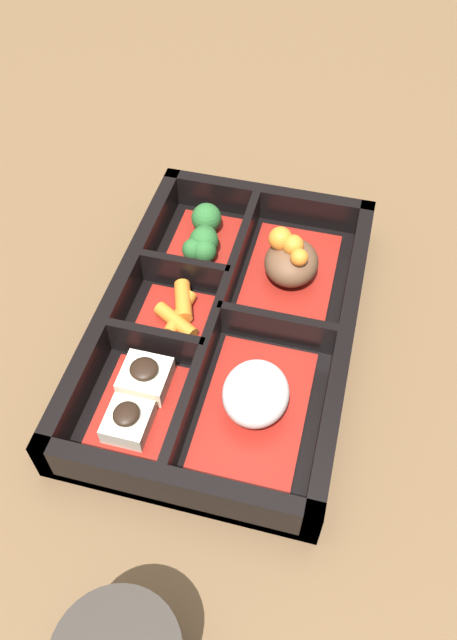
% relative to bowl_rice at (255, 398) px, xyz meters
% --- Properties ---
extents(ground_plane, '(3.00, 3.00, 0.00)m').
position_rel_bowl_rice_xyz_m(ground_plane, '(-0.08, -0.04, -0.03)').
color(ground_plane, brown).
extents(bento_base, '(0.34, 0.22, 0.01)m').
position_rel_bowl_rice_xyz_m(bento_base, '(-0.08, -0.04, -0.03)').
color(bento_base, black).
rests_on(bento_base, ground_plane).
extents(bento_rim, '(0.34, 0.22, 0.04)m').
position_rel_bowl_rice_xyz_m(bento_rim, '(-0.08, -0.04, -0.01)').
color(bento_rim, black).
rests_on(bento_rim, ground_plane).
extents(bowl_stew, '(0.13, 0.08, 0.06)m').
position_rel_bowl_rice_xyz_m(bowl_stew, '(-0.15, -0.00, -0.00)').
color(bowl_stew, maroon).
rests_on(bowl_stew, bento_base).
extents(bowl_rice, '(0.13, 0.08, 0.05)m').
position_rel_bowl_rice_xyz_m(bowl_rice, '(0.00, 0.00, 0.00)').
color(bowl_rice, maroon).
rests_on(bowl_rice, bento_base).
extents(bowl_greens, '(0.09, 0.06, 0.04)m').
position_rel_bowl_rice_xyz_m(bowl_greens, '(-0.17, -0.09, -0.00)').
color(bowl_greens, maroon).
rests_on(bowl_greens, bento_base).
extents(bowl_carrots, '(0.07, 0.06, 0.02)m').
position_rel_bowl_rice_xyz_m(bowl_carrots, '(-0.08, -0.09, -0.01)').
color(bowl_carrots, maroon).
rests_on(bowl_carrots, bento_base).
extents(bowl_tofu, '(0.09, 0.06, 0.03)m').
position_rel_bowl_rice_xyz_m(bowl_tofu, '(0.02, -0.09, -0.01)').
color(bowl_tofu, maroon).
rests_on(bowl_tofu, bento_base).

